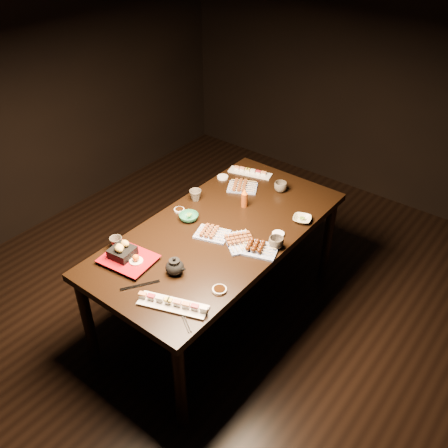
# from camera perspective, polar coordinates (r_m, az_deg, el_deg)

# --- Properties ---
(ground) EXTENTS (5.00, 5.00, 0.00)m
(ground) POSITION_cam_1_polar(r_m,az_deg,el_deg) (3.58, -3.32, -12.54)
(ground) COLOR black
(ground) RESTS_ON ground
(dining_table) EXTENTS (0.92, 1.81, 0.75)m
(dining_table) POSITION_cam_1_polar(r_m,az_deg,el_deg) (3.47, -0.51, -5.67)
(dining_table) COLOR black
(dining_table) RESTS_ON ground
(sushi_platter_near) EXTENTS (0.40, 0.23, 0.05)m
(sushi_platter_near) POSITION_cam_1_polar(r_m,az_deg,el_deg) (2.71, -5.87, -8.97)
(sushi_platter_near) COLOR white
(sushi_platter_near) RESTS_ON dining_table
(sushi_platter_far) EXTENTS (0.34, 0.18, 0.04)m
(sushi_platter_far) POSITION_cam_1_polar(r_m,az_deg,el_deg) (3.84, 3.00, 6.05)
(sushi_platter_far) COLOR white
(sushi_platter_far) RESTS_ON dining_table
(yakitori_plate_center) EXTENTS (0.25, 0.21, 0.05)m
(yakitori_plate_center) POSITION_cam_1_polar(r_m,az_deg,el_deg) (3.17, -1.36, -0.90)
(yakitori_plate_center) COLOR #828EB6
(yakitori_plate_center) RESTS_ON dining_table
(yakitori_plate_right) EXTENTS (0.27, 0.26, 0.06)m
(yakitori_plate_right) POSITION_cam_1_polar(r_m,az_deg,el_deg) (3.10, 1.81, -1.87)
(yakitori_plate_right) COLOR #828EB6
(yakitori_plate_right) RESTS_ON dining_table
(yakitori_plate_left) EXTENTS (0.26, 0.23, 0.05)m
(yakitori_plate_left) POSITION_cam_1_polar(r_m,az_deg,el_deg) (3.65, 2.13, 4.45)
(yakitori_plate_left) COLOR #828EB6
(yakitori_plate_left) RESTS_ON dining_table
(tsukune_plate) EXTENTS (0.27, 0.23, 0.06)m
(tsukune_plate) POSITION_cam_1_polar(r_m,az_deg,el_deg) (3.06, 3.99, -2.61)
(tsukune_plate) COLOR #828EB6
(tsukune_plate) RESTS_ON dining_table
(edamame_bowl_green) EXTENTS (0.16, 0.16, 0.04)m
(edamame_bowl_green) POSITION_cam_1_polar(r_m,az_deg,el_deg) (3.33, -4.06, 0.80)
(edamame_bowl_green) COLOR #287C52
(edamame_bowl_green) RESTS_ON dining_table
(edamame_bowl_cream) EXTENTS (0.15, 0.15, 0.03)m
(edamame_bowl_cream) POSITION_cam_1_polar(r_m,az_deg,el_deg) (3.35, 8.91, 0.55)
(edamame_bowl_cream) COLOR beige
(edamame_bowl_cream) RESTS_ON dining_table
(tempura_tray) EXTENTS (0.34, 0.28, 0.11)m
(tempura_tray) POSITION_cam_1_polar(r_m,az_deg,el_deg) (3.01, -10.96, -3.39)
(tempura_tray) COLOR black
(tempura_tray) RESTS_ON dining_table
(teacup_near_left) EXTENTS (0.10, 0.10, 0.07)m
(teacup_near_left) POSITION_cam_1_polar(r_m,az_deg,el_deg) (3.14, -12.22, -2.08)
(teacup_near_left) COLOR #4E463B
(teacup_near_left) RESTS_ON dining_table
(teacup_mid_right) EXTENTS (0.10, 0.10, 0.07)m
(teacup_mid_right) POSITION_cam_1_polar(r_m,az_deg,el_deg) (3.09, 5.98, -2.13)
(teacup_mid_right) COLOR #4E463B
(teacup_mid_right) RESTS_ON dining_table
(teacup_far_left) EXTENTS (0.09, 0.09, 0.08)m
(teacup_far_left) POSITION_cam_1_polar(r_m,az_deg,el_deg) (3.51, -3.28, 3.30)
(teacup_far_left) COLOR #4E463B
(teacup_far_left) RESTS_ON dining_table
(teacup_far_right) EXTENTS (0.10, 0.10, 0.07)m
(teacup_far_right) POSITION_cam_1_polar(r_m,az_deg,el_deg) (3.63, 6.48, 4.24)
(teacup_far_right) COLOR #4E463B
(teacup_far_right) RESTS_ON dining_table
(teapot) EXTENTS (0.14, 0.14, 0.11)m
(teapot) POSITION_cam_1_polar(r_m,az_deg,el_deg) (2.89, -5.67, -4.73)
(teapot) COLOR black
(teapot) RESTS_ON dining_table
(condiment_bottle) EXTENTS (0.05, 0.05, 0.14)m
(condiment_bottle) POSITION_cam_1_polar(r_m,az_deg,el_deg) (3.42, 2.34, 3.01)
(condiment_bottle) COLOR maroon
(condiment_bottle) RESTS_ON dining_table
(sauce_dish_west) EXTENTS (0.09, 0.09, 0.01)m
(sauce_dish_west) POSITION_cam_1_polar(r_m,az_deg,el_deg) (3.43, -5.14, 1.63)
(sauce_dish_west) COLOR white
(sauce_dish_west) RESTS_ON dining_table
(sauce_dish_east) EXTENTS (0.09, 0.09, 0.01)m
(sauce_dish_east) POSITION_cam_1_polar(r_m,az_deg,el_deg) (3.21, 6.21, -1.15)
(sauce_dish_east) COLOR white
(sauce_dish_east) RESTS_ON dining_table
(sauce_dish_se) EXTENTS (0.10, 0.10, 0.01)m
(sauce_dish_se) POSITION_cam_1_polar(r_m,az_deg,el_deg) (2.79, -0.52, -7.53)
(sauce_dish_se) COLOR white
(sauce_dish_se) RESTS_ON dining_table
(sauce_dish_nw) EXTENTS (0.11, 0.11, 0.01)m
(sauce_dish_nw) POSITION_cam_1_polar(r_m,az_deg,el_deg) (3.78, -0.15, 5.38)
(sauce_dish_nw) COLOR white
(sauce_dish_nw) RESTS_ON dining_table
(chopsticks_near) EXTENTS (0.14, 0.20, 0.01)m
(chopsticks_near) POSITION_cam_1_polar(r_m,az_deg,el_deg) (2.86, -9.58, -6.92)
(chopsticks_near) COLOR black
(chopsticks_near) RESTS_ON dining_table
(chopsticks_se) EXTENTS (0.20, 0.13, 0.01)m
(chopsticks_se) POSITION_cam_1_polar(r_m,az_deg,el_deg) (2.66, -4.64, -10.54)
(chopsticks_se) COLOR black
(chopsticks_se) RESTS_ON dining_table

